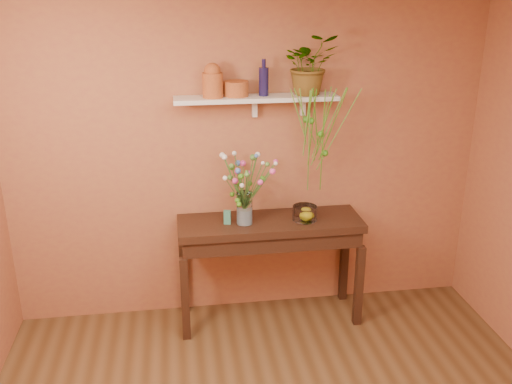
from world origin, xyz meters
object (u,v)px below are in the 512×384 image
Objects in this scene: blue_bottle at (264,81)px; glass_vase at (245,210)px; bouquet at (244,174)px; sideboard at (270,235)px; spider_plant at (310,64)px; terracotta_jug at (213,81)px; glass_bowl at (305,214)px.

blue_bottle is 1.06× the size of glass_vase.
bouquet is (0.00, 0.01, 0.30)m from glass_vase.
sideboard is 3.11× the size of bouquet.
glass_vase is at bearing -169.90° from sideboard.
sideboard is 0.33m from glass_vase.
glass_vase is at bearing -161.76° from spider_plant.
terracotta_jug reaches higher than bouquet.
glass_bowl is (0.50, 0.00, -0.06)m from glass_vase.
blue_bottle reaches higher than glass_vase.
blue_bottle is 1.04m from glass_vase.
blue_bottle is 0.39m from spider_plant.
spider_plant reaches higher than glass_bowl.
bouquet is 0.62m from glass_bowl.
spider_plant reaches higher than glass_vase.
bouquet is at bearing -33.97° from terracotta_jug.
spider_plant is at bearing 75.43° from glass_bowl.
blue_bottle is 1.42× the size of glass_bowl.
glass_bowl is (0.32, -0.18, -1.07)m from blue_bottle.
glass_bowl is at bearing -104.57° from spider_plant.
terracotta_jug reaches higher than glass_vase.
bouquet is at bearing 178.92° from glass_bowl.
glass_vase is at bearing -179.96° from glass_bowl.
sideboard is at bearing 7.67° from bouquet.
terracotta_jug is 1.32× the size of glass_bowl.
terracotta_jug is at bearing -176.63° from blue_bottle.
spider_plant reaches higher than sideboard.
spider_plant is at bearing 1.61° from terracotta_jug.
glass_vase is at bearing -35.89° from terracotta_jug.
blue_bottle is at bearing 150.20° from glass_bowl.
terracotta_jug is 1.31m from glass_bowl.
glass_vase is (0.22, -0.16, -1.02)m from terracotta_jug.
terracotta_jug is at bearing 146.03° from bouquet.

